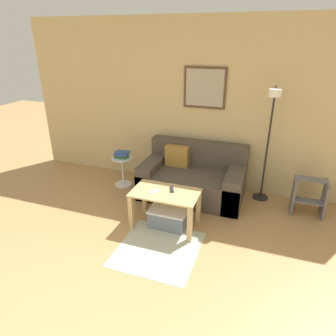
{
  "coord_description": "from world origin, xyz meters",
  "views": [
    {
      "loc": [
        1.19,
        -1.05,
        2.26
      ],
      "look_at": [
        0.12,
        1.96,
        0.85
      ],
      "focal_mm": 32.0,
      "sensor_mm": 36.0,
      "label": 1
    }
  ],
  "objects_px": {
    "couch": "(193,179)",
    "side_table": "(123,169)",
    "cell_phone": "(154,191)",
    "remote_control": "(172,189)",
    "book_stack": "(122,155)",
    "storage_bin": "(169,216)",
    "step_stool": "(309,196)",
    "floor_lamp": "(269,135)",
    "coffee_table": "(165,200)"
  },
  "relations": [
    {
      "from": "floor_lamp",
      "to": "side_table",
      "type": "height_order",
      "value": "floor_lamp"
    },
    {
      "from": "floor_lamp",
      "to": "cell_phone",
      "type": "relative_size",
      "value": 11.97
    },
    {
      "from": "floor_lamp",
      "to": "side_table",
      "type": "distance_m",
      "value": 2.3
    },
    {
      "from": "side_table",
      "to": "cell_phone",
      "type": "height_order",
      "value": "cell_phone"
    },
    {
      "from": "couch",
      "to": "remote_control",
      "type": "xyz_separation_m",
      "value": [
        -0.05,
        -0.85,
        0.23
      ]
    },
    {
      "from": "floor_lamp",
      "to": "side_table",
      "type": "xyz_separation_m",
      "value": [
        -2.17,
        -0.14,
        -0.75
      ]
    },
    {
      "from": "remote_control",
      "to": "step_stool",
      "type": "height_order",
      "value": "remote_control"
    },
    {
      "from": "storage_bin",
      "to": "side_table",
      "type": "bearing_deg",
      "value": 142.71
    },
    {
      "from": "remote_control",
      "to": "cell_phone",
      "type": "bearing_deg",
      "value": -169.69
    },
    {
      "from": "couch",
      "to": "side_table",
      "type": "xyz_separation_m",
      "value": [
        -1.16,
        -0.06,
        0.02
      ]
    },
    {
      "from": "couch",
      "to": "side_table",
      "type": "height_order",
      "value": "couch"
    },
    {
      "from": "book_stack",
      "to": "side_table",
      "type": "bearing_deg",
      "value": 108.05
    },
    {
      "from": "coffee_table",
      "to": "floor_lamp",
      "type": "relative_size",
      "value": 0.5
    },
    {
      "from": "coffee_table",
      "to": "remote_control",
      "type": "bearing_deg",
      "value": 52.62
    },
    {
      "from": "couch",
      "to": "book_stack",
      "type": "relative_size",
      "value": 6.33
    },
    {
      "from": "floor_lamp",
      "to": "step_stool",
      "type": "distance_m",
      "value": 1.0
    },
    {
      "from": "remote_control",
      "to": "couch",
      "type": "bearing_deg",
      "value": 64.45
    },
    {
      "from": "couch",
      "to": "book_stack",
      "type": "distance_m",
      "value": 1.19
    },
    {
      "from": "floor_lamp",
      "to": "cell_phone",
      "type": "bearing_deg",
      "value": -139.91
    },
    {
      "from": "book_stack",
      "to": "remote_control",
      "type": "height_order",
      "value": "book_stack"
    },
    {
      "from": "coffee_table",
      "to": "storage_bin",
      "type": "bearing_deg",
      "value": 39.47
    },
    {
      "from": "coffee_table",
      "to": "step_stool",
      "type": "xyz_separation_m",
      "value": [
        1.74,
        0.95,
        -0.11
      ]
    },
    {
      "from": "couch",
      "to": "remote_control",
      "type": "height_order",
      "value": "couch"
    },
    {
      "from": "step_stool",
      "to": "book_stack",
      "type": "bearing_deg",
      "value": -178.18
    },
    {
      "from": "couch",
      "to": "storage_bin",
      "type": "xyz_separation_m",
      "value": [
        -0.07,
        -0.89,
        -0.15
      ]
    },
    {
      "from": "storage_bin",
      "to": "step_stool",
      "type": "distance_m",
      "value": 1.94
    },
    {
      "from": "coffee_table",
      "to": "cell_phone",
      "type": "bearing_deg",
      "value": -162.01
    },
    {
      "from": "couch",
      "to": "remote_control",
      "type": "bearing_deg",
      "value": -93.57
    },
    {
      "from": "storage_bin",
      "to": "remote_control",
      "type": "xyz_separation_m",
      "value": [
        0.02,
        0.04,
        0.38
      ]
    },
    {
      "from": "book_stack",
      "to": "remote_control",
      "type": "bearing_deg",
      "value": -35.15
    },
    {
      "from": "book_stack",
      "to": "cell_phone",
      "type": "xyz_separation_m",
      "value": [
        0.92,
        -0.9,
        -0.04
      ]
    },
    {
      "from": "side_table",
      "to": "book_stack",
      "type": "distance_m",
      "value": 0.25
    },
    {
      "from": "coffee_table",
      "to": "storage_bin",
      "type": "distance_m",
      "value": 0.26
    },
    {
      "from": "couch",
      "to": "coffee_table",
      "type": "xyz_separation_m",
      "value": [
        -0.11,
        -0.92,
        0.11
      ]
    },
    {
      "from": "coffee_table",
      "to": "floor_lamp",
      "type": "height_order",
      "value": "floor_lamp"
    },
    {
      "from": "book_stack",
      "to": "remote_control",
      "type": "distance_m",
      "value": 1.36
    },
    {
      "from": "coffee_table",
      "to": "step_stool",
      "type": "bearing_deg",
      "value": 28.53
    },
    {
      "from": "side_table",
      "to": "remote_control",
      "type": "bearing_deg",
      "value": -35.33
    },
    {
      "from": "remote_control",
      "to": "step_stool",
      "type": "bearing_deg",
      "value": 5.35
    },
    {
      "from": "floor_lamp",
      "to": "remote_control",
      "type": "distance_m",
      "value": 1.51
    },
    {
      "from": "book_stack",
      "to": "cell_phone",
      "type": "height_order",
      "value": "book_stack"
    },
    {
      "from": "coffee_table",
      "to": "remote_control",
      "type": "relative_size",
      "value": 5.59
    },
    {
      "from": "storage_bin",
      "to": "step_stool",
      "type": "relative_size",
      "value": 0.99
    },
    {
      "from": "step_stool",
      "to": "coffee_table",
      "type": "bearing_deg",
      "value": -151.47
    },
    {
      "from": "cell_phone",
      "to": "step_stool",
      "type": "xyz_separation_m",
      "value": [
        1.87,
        0.99,
        -0.23
      ]
    },
    {
      "from": "coffee_table",
      "to": "storage_bin",
      "type": "relative_size",
      "value": 1.71
    },
    {
      "from": "coffee_table",
      "to": "side_table",
      "type": "bearing_deg",
      "value": 140.59
    },
    {
      "from": "floor_lamp",
      "to": "side_table",
      "type": "bearing_deg",
      "value": -176.22
    },
    {
      "from": "cell_phone",
      "to": "step_stool",
      "type": "bearing_deg",
      "value": 55.61
    },
    {
      "from": "couch",
      "to": "storage_bin",
      "type": "distance_m",
      "value": 0.91
    }
  ]
}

